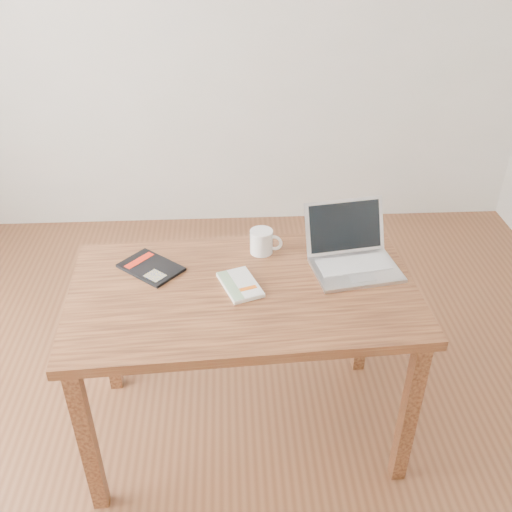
{
  "coord_description": "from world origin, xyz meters",
  "views": [
    {
      "loc": [
        0.06,
        -1.55,
        1.99
      ],
      "look_at": [
        0.16,
        0.2,
        0.85
      ],
      "focal_mm": 40.0,
      "sensor_mm": 36.0,
      "label": 1
    }
  ],
  "objects_px": {
    "black_guidebook": "(151,267)",
    "coffee_mug": "(262,241)",
    "desk": "(244,307)",
    "laptop": "(352,254)",
    "white_guidebook": "(240,285)"
  },
  "relations": [
    {
      "from": "black_guidebook",
      "to": "laptop",
      "type": "bearing_deg",
      "value": -49.28
    },
    {
      "from": "coffee_mug",
      "to": "laptop",
      "type": "bearing_deg",
      "value": -2.5
    },
    {
      "from": "black_guidebook",
      "to": "desk",
      "type": "bearing_deg",
      "value": -71.23
    },
    {
      "from": "black_guidebook",
      "to": "coffee_mug",
      "type": "bearing_deg",
      "value": -36.41
    },
    {
      "from": "desk",
      "to": "laptop",
      "type": "height_order",
      "value": "laptop"
    },
    {
      "from": "desk",
      "to": "black_guidebook",
      "type": "xyz_separation_m",
      "value": [
        -0.35,
        0.14,
        0.1
      ]
    },
    {
      "from": "white_guidebook",
      "to": "black_guidebook",
      "type": "distance_m",
      "value": 0.37
    },
    {
      "from": "white_guidebook",
      "to": "laptop",
      "type": "xyz_separation_m",
      "value": [
        0.44,
        0.13,
        0.04
      ]
    },
    {
      "from": "white_guidebook",
      "to": "laptop",
      "type": "distance_m",
      "value": 0.46
    },
    {
      "from": "black_guidebook",
      "to": "coffee_mug",
      "type": "height_order",
      "value": "coffee_mug"
    },
    {
      "from": "white_guidebook",
      "to": "black_guidebook",
      "type": "xyz_separation_m",
      "value": [
        -0.34,
        0.13,
        -0.0
      ]
    },
    {
      "from": "laptop",
      "to": "coffee_mug",
      "type": "relative_size",
      "value": 2.81
    },
    {
      "from": "desk",
      "to": "black_guidebook",
      "type": "distance_m",
      "value": 0.39
    },
    {
      "from": "laptop",
      "to": "coffee_mug",
      "type": "height_order",
      "value": "laptop"
    },
    {
      "from": "black_guidebook",
      "to": "coffee_mug",
      "type": "xyz_separation_m",
      "value": [
        0.44,
        0.1,
        0.04
      ]
    }
  ]
}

